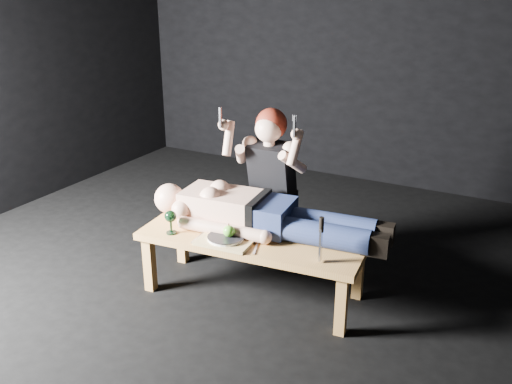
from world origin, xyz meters
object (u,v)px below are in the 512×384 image
Objects in this scene: table at (253,265)px; carving_knife at (321,240)px; goblet at (171,222)px; lying_man at (266,211)px; kneeling_woman at (276,185)px; serving_tray at (226,240)px.

carving_knife reaches higher than table.
carving_knife is at bearing 5.34° from goblet.
goblet is at bearing -160.98° from table.
carving_knife reaches higher than lying_man.
kneeling_woman is at bearing 60.74° from goblet.
kneeling_woman reaches higher than serving_tray.
serving_tray is (-0.02, -0.69, -0.17)m from kneeling_woman.
lying_man is 0.57m from carving_knife.
table is at bearing 57.54° from serving_tray.
carving_knife is (0.63, -0.66, -0.03)m from kneeling_woman.
lying_man is 1.31× the size of kneeling_woman.
kneeling_woman is (-0.12, 0.39, 0.04)m from lying_man.
serving_tray is at bearing 8.84° from goblet.
table is 0.92× the size of lying_man.
table is at bearing 160.62° from carving_knife.
goblet is (-0.42, -0.75, -0.10)m from kneeling_woman.
kneeling_woman is 7.57× the size of goblet.
lying_man is 5.53× the size of carving_knife.
goblet is 0.56× the size of carving_knife.
lying_man reaches higher than table.
lying_man is at bearing -74.16° from kneeling_woman.
table is at bearing -82.24° from kneeling_woman.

